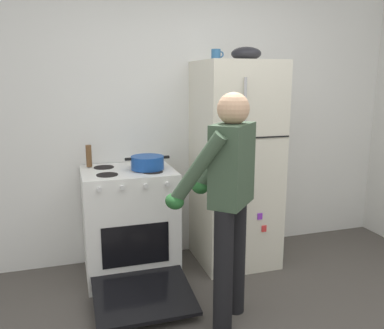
{
  "coord_description": "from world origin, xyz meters",
  "views": [
    {
      "loc": [
        -1.05,
        -1.72,
        1.68
      ],
      "look_at": [
        -0.11,
        1.32,
        1.0
      ],
      "focal_mm": 37.6,
      "sensor_mm": 36.0,
      "label": 1
    }
  ],
  "objects": [
    {
      "name": "kitchen_wall_back",
      "position": [
        0.0,
        1.95,
        1.35
      ],
      "size": [
        6.0,
        0.1,
        2.7
      ],
      "primitive_type": "cube",
      "color": "white",
      "rests_on": "ground"
    },
    {
      "name": "person_cook",
      "position": [
        -0.06,
        0.67,
        0.95
      ],
      "size": [
        0.63,
        0.66,
        1.6
      ],
      "color": "black",
      "rests_on": "ground"
    },
    {
      "name": "mixing_bowl",
      "position": [
        0.46,
        1.57,
        1.89
      ],
      "size": [
        0.26,
        0.26,
        0.12
      ],
      "primitive_type": "ellipsoid",
      "color": "black",
      "rests_on": "refrigerator"
    },
    {
      "name": "coffee_mug",
      "position": [
        0.2,
        1.62,
        1.88
      ],
      "size": [
        0.11,
        0.08,
        0.1
      ],
      "color": "#2D6093",
      "rests_on": "refrigerator"
    },
    {
      "name": "pepper_mill",
      "position": [
        -0.89,
        1.77,
        1.03
      ],
      "size": [
        0.05,
        0.05,
        0.19
      ],
      "primitive_type": "cylinder",
      "color": "brown",
      "rests_on": "stove_range"
    },
    {
      "name": "red_pot",
      "position": [
        -0.43,
        1.52,
        1.0
      ],
      "size": [
        0.37,
        0.27,
        0.11
      ],
      "color": "#19479E",
      "rests_on": "stove_range"
    },
    {
      "name": "refrigerator",
      "position": [
        0.38,
        1.57,
        0.92
      ],
      "size": [
        0.68,
        0.72,
        1.83
      ],
      "color": "silver",
      "rests_on": "ground"
    },
    {
      "name": "stove_range",
      "position": [
        -0.59,
        1.55,
        0.46
      ],
      "size": [
        0.76,
        1.24,
        0.94
      ],
      "color": "white",
      "rests_on": "ground"
    }
  ]
}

